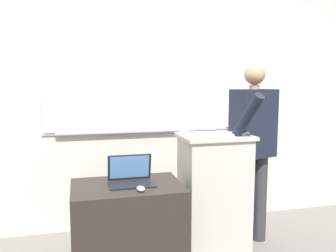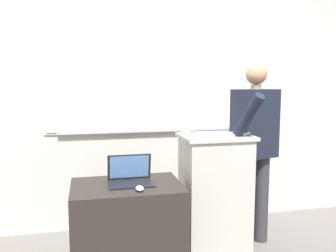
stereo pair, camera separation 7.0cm
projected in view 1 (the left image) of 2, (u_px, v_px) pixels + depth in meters
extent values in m
cube|color=beige|center=(164.00, 85.00, 3.73)|extent=(6.40, 0.12, 2.96)
cube|color=#B7B7BC|center=(144.00, 83.00, 3.61)|extent=(2.02, 0.02, 1.01)
cube|color=white|center=(144.00, 83.00, 3.60)|extent=(1.97, 0.02, 0.96)
cube|color=#B7B7BC|center=(145.00, 131.00, 3.65)|extent=(1.78, 0.04, 0.02)
cube|color=#BCB7AD|center=(214.00, 195.00, 3.16)|extent=(0.56, 0.44, 1.02)
cube|color=#BCB7AD|center=(215.00, 136.00, 3.10)|extent=(0.61, 0.47, 0.03)
cube|color=#28231E|center=(128.00, 231.00, 2.75)|extent=(0.84, 0.59, 0.73)
cylinder|color=#333338|center=(242.00, 202.00, 3.27)|extent=(0.13, 0.13, 0.82)
cylinder|color=#333338|center=(260.00, 198.00, 3.38)|extent=(0.13, 0.13, 0.82)
cube|color=black|center=(253.00, 123.00, 3.24)|extent=(0.45, 0.32, 0.62)
cylinder|color=tan|center=(254.00, 87.00, 3.20)|extent=(0.09, 0.09, 0.04)
sphere|color=tan|center=(255.00, 74.00, 3.18)|extent=(0.19, 0.19, 0.19)
cylinder|color=black|center=(243.00, 123.00, 2.95)|extent=(0.20, 0.43, 0.51)
cylinder|color=black|center=(271.00, 124.00, 3.35)|extent=(0.08, 0.08, 0.59)
cube|color=black|center=(132.00, 185.00, 2.68)|extent=(0.35, 0.20, 0.01)
cube|color=black|center=(130.00, 167.00, 2.79)|extent=(0.34, 0.06, 0.21)
cube|color=#598CCC|center=(130.00, 167.00, 2.78)|extent=(0.31, 0.04, 0.18)
cube|color=silver|center=(220.00, 134.00, 3.04)|extent=(0.42, 0.15, 0.02)
ellipsoid|color=#BCBCC1|center=(141.00, 189.00, 2.55)|extent=(0.06, 0.10, 0.03)
ellipsoid|color=#BCBCC1|center=(245.00, 133.00, 3.09)|extent=(0.06, 0.10, 0.03)
cylinder|color=silver|center=(184.00, 128.00, 3.19)|extent=(0.09, 0.09, 0.10)
torus|color=silver|center=(191.00, 127.00, 3.21)|extent=(0.07, 0.02, 0.07)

